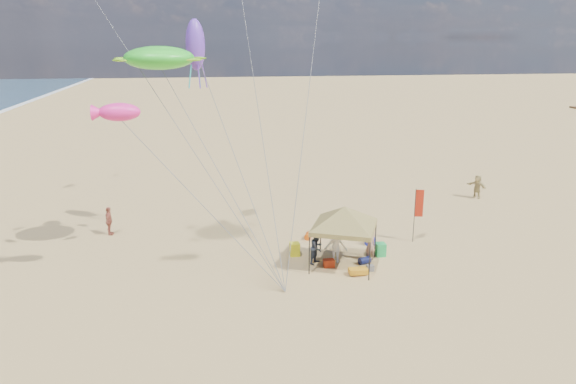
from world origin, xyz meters
The scene contains 19 objects.
ground centered at (0.00, 0.00, 0.00)m, with size 280.00×280.00×0.00m, color tan.
canopy_tent centered at (2.83, 3.11, 2.99)m, with size 5.38×5.38×3.60m.
feather_flag centered at (7.68, 5.74, 2.07)m, with size 0.47×0.12×3.10m.
cooler_red centered at (2.08, 3.05, 0.19)m, with size 0.54×0.38×0.38m, color red.
cooler_blue centered at (5.01, 5.69, 0.19)m, with size 0.54×0.38×0.38m, color #1620B5.
bag_navy centered at (3.95, 3.13, 0.18)m, with size 0.36×0.36×0.60m, color #0E133F.
bag_orange centered at (1.77, 7.06, 0.18)m, with size 0.36×0.36×0.60m, color #CB4D0B.
chair_green centered at (5.07, 4.04, 0.35)m, with size 0.50×0.50×0.70m, color green.
chair_yellow centered at (0.62, 4.76, 0.35)m, with size 0.50×0.50×0.70m, color yellow.
crate_grey centered at (3.99, 2.28, 0.14)m, with size 0.34×0.30×0.28m, color slate.
beach_cart centered at (3.27, 1.89, 0.20)m, with size 0.90×0.50×0.24m, color #C48215.
person_near_a centered at (4.34, 3.55, 0.81)m, with size 0.59×0.39×1.63m, color #AA7B61.
person_near_b centered at (1.56, 3.60, 0.84)m, with size 0.81×0.63×1.68m, color #313843.
person_near_c centered at (2.54, 3.57, 0.92)m, with size 1.19×0.69×1.85m, color silver.
person_far_a centered at (-9.53, 9.45, 0.84)m, with size 0.99×0.41×1.68m, color #9D4D3C.
person_far_c centered at (15.21, 13.43, 0.85)m, with size 1.58×0.50×1.70m, color tan.
turtle_kite centered at (-5.78, 5.16, 10.16)m, with size 3.28×2.62×1.09m, color green.
fish_kite centered at (-7.34, 2.34, 8.03)m, with size 1.77×0.88×0.79m, color #FF2692.
squid_kite centered at (-4.12, 8.44, 10.71)m, with size 1.02×1.02×2.64m, color #6836C1.
Camera 1 is at (-3.68, -21.66, 11.08)m, focal length 34.03 mm.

